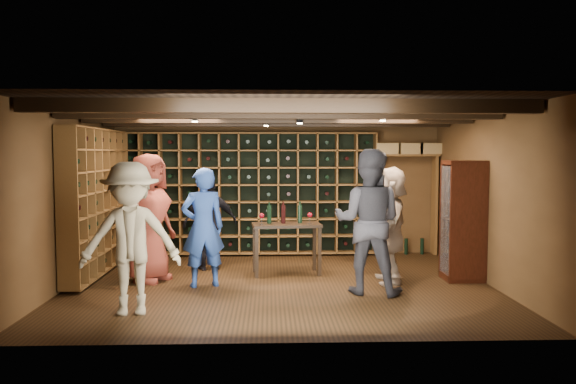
{
  "coord_description": "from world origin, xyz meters",
  "views": [
    {
      "loc": [
        -0.16,
        -7.97,
        1.89
      ],
      "look_at": [
        0.12,
        0.2,
        1.32
      ],
      "focal_mm": 35.0,
      "sensor_mm": 36.0,
      "label": 1
    }
  ],
  "objects_px": {
    "display_cabinet": "(463,223)",
    "tasting_table": "(286,229)",
    "guest_beige": "(389,224)",
    "guest_red_floral": "(149,218)",
    "guest_woman_black": "(210,223)",
    "man_grey_suit": "(368,221)",
    "man_blue_shirt": "(203,227)",
    "guest_khaki": "(130,238)"
  },
  "relations": [
    {
      "from": "display_cabinet",
      "to": "tasting_table",
      "type": "xyz_separation_m",
      "value": [
        -2.61,
        0.48,
        -0.14
      ]
    },
    {
      "from": "man_blue_shirt",
      "to": "guest_beige",
      "type": "distance_m",
      "value": 2.7
    },
    {
      "from": "guest_beige",
      "to": "display_cabinet",
      "type": "bearing_deg",
      "value": 99.17
    },
    {
      "from": "guest_khaki",
      "to": "guest_woman_black",
      "type": "bearing_deg",
      "value": 67.79
    },
    {
      "from": "man_blue_shirt",
      "to": "guest_red_floral",
      "type": "relative_size",
      "value": 0.9
    },
    {
      "from": "guest_beige",
      "to": "guest_red_floral",
      "type": "bearing_deg",
      "value": -88.03
    },
    {
      "from": "display_cabinet",
      "to": "guest_beige",
      "type": "height_order",
      "value": "display_cabinet"
    },
    {
      "from": "tasting_table",
      "to": "display_cabinet",
      "type": "bearing_deg",
      "value": -16.25
    },
    {
      "from": "guest_red_floral",
      "to": "guest_woman_black",
      "type": "relative_size",
      "value": 1.24
    },
    {
      "from": "guest_woman_black",
      "to": "tasting_table",
      "type": "xyz_separation_m",
      "value": [
        1.22,
        -0.4,
        -0.05
      ]
    },
    {
      "from": "man_blue_shirt",
      "to": "display_cabinet",
      "type": "bearing_deg",
      "value": 166.01
    },
    {
      "from": "display_cabinet",
      "to": "tasting_table",
      "type": "relative_size",
      "value": 1.59
    },
    {
      "from": "man_grey_suit",
      "to": "guest_beige",
      "type": "height_order",
      "value": "man_grey_suit"
    },
    {
      "from": "man_blue_shirt",
      "to": "tasting_table",
      "type": "height_order",
      "value": "man_blue_shirt"
    },
    {
      "from": "guest_woman_black",
      "to": "tasting_table",
      "type": "height_order",
      "value": "guest_woman_black"
    },
    {
      "from": "man_blue_shirt",
      "to": "guest_red_floral",
      "type": "height_order",
      "value": "guest_red_floral"
    },
    {
      "from": "guest_beige",
      "to": "tasting_table",
      "type": "bearing_deg",
      "value": -106.18
    },
    {
      "from": "man_blue_shirt",
      "to": "guest_beige",
      "type": "height_order",
      "value": "guest_beige"
    },
    {
      "from": "guest_red_floral",
      "to": "guest_beige",
      "type": "distance_m",
      "value": 3.52
    },
    {
      "from": "guest_woman_black",
      "to": "guest_khaki",
      "type": "distance_m",
      "value": 2.6
    },
    {
      "from": "display_cabinet",
      "to": "guest_woman_black",
      "type": "xyz_separation_m",
      "value": [
        -3.83,
        0.88,
        -0.1
      ]
    },
    {
      "from": "man_blue_shirt",
      "to": "guest_beige",
      "type": "bearing_deg",
      "value": 165.91
    },
    {
      "from": "guest_red_floral",
      "to": "guest_beige",
      "type": "xyz_separation_m",
      "value": [
        3.52,
        -0.17,
        -0.09
      ]
    },
    {
      "from": "guest_red_floral",
      "to": "tasting_table",
      "type": "height_order",
      "value": "guest_red_floral"
    },
    {
      "from": "man_grey_suit",
      "to": "tasting_table",
      "type": "xyz_separation_m",
      "value": [
        -1.07,
        1.21,
        -0.26
      ]
    },
    {
      "from": "man_grey_suit",
      "to": "guest_woman_black",
      "type": "bearing_deg",
      "value": -16.71
    },
    {
      "from": "display_cabinet",
      "to": "guest_red_floral",
      "type": "bearing_deg",
      "value": 178.96
    },
    {
      "from": "guest_red_floral",
      "to": "guest_khaki",
      "type": "relative_size",
      "value": 1.05
    },
    {
      "from": "man_grey_suit",
      "to": "guest_woman_black",
      "type": "xyz_separation_m",
      "value": [
        -2.29,
        1.61,
        -0.21
      ]
    },
    {
      "from": "guest_red_floral",
      "to": "tasting_table",
      "type": "distance_m",
      "value": 2.08
    },
    {
      "from": "guest_red_floral",
      "to": "guest_woman_black",
      "type": "bearing_deg",
      "value": -20.0
    },
    {
      "from": "man_blue_shirt",
      "to": "guest_red_floral",
      "type": "distance_m",
      "value": 0.91
    },
    {
      "from": "man_blue_shirt",
      "to": "guest_khaki",
      "type": "relative_size",
      "value": 0.94
    },
    {
      "from": "display_cabinet",
      "to": "guest_khaki",
      "type": "xyz_separation_m",
      "value": [
        -4.49,
        -1.62,
        0.04
      ]
    },
    {
      "from": "display_cabinet",
      "to": "man_grey_suit",
      "type": "distance_m",
      "value": 1.7
    },
    {
      "from": "display_cabinet",
      "to": "man_blue_shirt",
      "type": "relative_size",
      "value": 1.04
    },
    {
      "from": "tasting_table",
      "to": "guest_red_floral",
      "type": "bearing_deg",
      "value": -174.59
    },
    {
      "from": "guest_red_floral",
      "to": "guest_beige",
      "type": "height_order",
      "value": "guest_red_floral"
    },
    {
      "from": "guest_red_floral",
      "to": "guest_beige",
      "type": "relative_size",
      "value": 1.11
    },
    {
      "from": "guest_red_floral",
      "to": "tasting_table",
      "type": "relative_size",
      "value": 1.71
    },
    {
      "from": "man_grey_suit",
      "to": "display_cabinet",
      "type": "bearing_deg",
      "value": -136.49
    },
    {
      "from": "man_blue_shirt",
      "to": "guest_red_floral",
      "type": "xyz_separation_m",
      "value": [
        -0.83,
        0.36,
        0.1
      ]
    }
  ]
}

